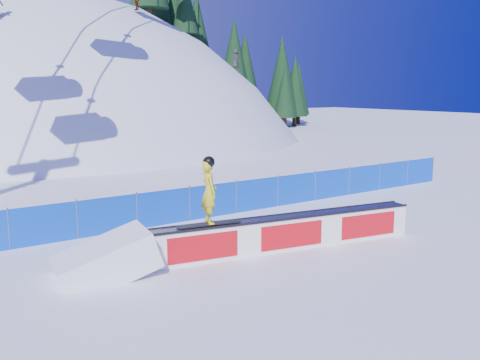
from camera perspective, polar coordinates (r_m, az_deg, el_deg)
ground at (r=17.40m, az=10.90°, el=-5.84°), size 160.00×160.00×0.00m
snow_hill at (r=59.40m, az=-21.22°, el=-13.27°), size 64.00×64.00×64.00m
treeline at (r=64.01m, az=-2.08°, el=14.62°), size 23.88×13.51×22.05m
safety_fence at (r=20.53m, az=1.89°, el=-1.53°), size 22.05×0.05×1.30m
rail_box at (r=15.65m, az=5.07°, el=-5.59°), size 8.34×2.04×1.00m
snow_ramp at (r=14.03m, az=-14.07°, el=-9.81°), size 2.81×2.03×1.60m
snowboarder at (r=14.28m, az=-3.32°, el=-1.20°), size 1.81×0.70×1.86m
distant_skiers at (r=43.72m, az=-15.42°, el=17.52°), size 20.38×8.03×7.83m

